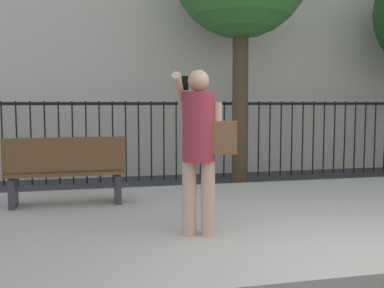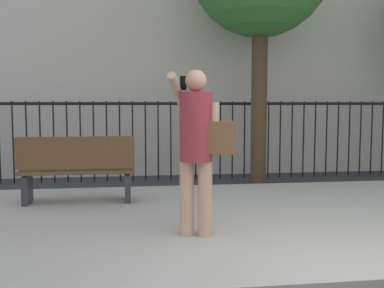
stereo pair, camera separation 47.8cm
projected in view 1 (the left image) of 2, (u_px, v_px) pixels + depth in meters
sidewalk at (280, 218)px, 5.94m from camera, size 28.00×4.40×0.15m
iron_fence at (206, 129)px, 9.44m from camera, size 12.03×0.04×1.60m
pedestrian_on_phone at (201, 140)px, 4.79m from camera, size 0.72×0.54×1.75m
street_bench at (66, 170)px, 6.25m from camera, size 1.60×0.45×0.95m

